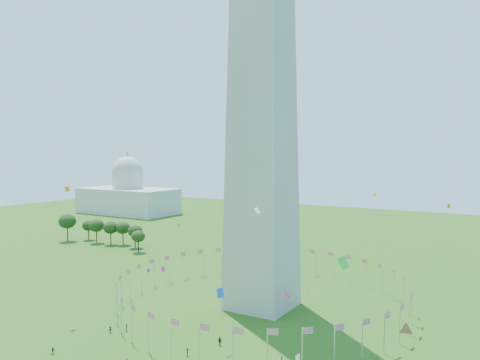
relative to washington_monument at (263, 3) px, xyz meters
The scene contains 5 objects.
washington_monument is the anchor object (origin of this frame).
flag_ring 80.00m from the washington_monument, 96.12° to the left, with size 80.24×80.24×9.00m.
capitol_building 230.40m from the washington_monument, 144.16° to the left, with size 70.00×35.00×46.00m, color beige, non-canonical shape.
kites_aloft 74.87m from the washington_monument, 61.39° to the right, with size 111.01×71.50×31.68m.
tree_line_west 140.40m from the washington_monument, 159.54° to the left, with size 55.65×15.29×13.15m.
Camera 1 is at (62.01, -64.69, 43.59)m, focal length 35.00 mm.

